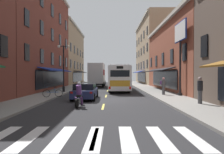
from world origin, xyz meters
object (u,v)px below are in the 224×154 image
(pedestrian_near, at_px, (163,85))
(pedestrian_mid, at_px, (199,90))
(sedan_near, at_px, (100,81))
(sedan_mid, at_px, (85,91))
(motorcycle_rider, at_px, (79,96))
(billboard_sign, at_px, (180,39))
(transit_bus, at_px, (118,78))
(bicycle_near, at_px, (52,93))
(street_lamp_twin, at_px, (63,66))
(box_truck, at_px, (97,75))

(pedestrian_near, height_order, pedestrian_mid, pedestrian_mid)
(sedan_near, relative_size, sedan_mid, 1.09)
(sedan_mid, distance_m, motorcycle_rider, 4.03)
(sedan_near, bearing_deg, billboard_sign, -70.70)
(billboard_sign, relative_size, sedan_near, 1.45)
(transit_bus, distance_m, pedestrian_near, 8.42)
(pedestrian_near, bearing_deg, billboard_sign, 87.98)
(motorcycle_rider, relative_size, bicycle_near, 1.22)
(pedestrian_near, height_order, street_lamp_twin, street_lamp_twin)
(transit_bus, relative_size, sedan_mid, 2.58)
(motorcycle_rider, height_order, pedestrian_mid, pedestrian_mid)
(billboard_sign, distance_m, bicycle_near, 12.78)
(motorcycle_rider, bearing_deg, billboard_sign, 33.85)
(transit_bus, bearing_deg, pedestrian_mid, -69.08)
(box_truck, distance_m, motorcycle_rider, 21.49)
(motorcycle_rider, xyz_separation_m, street_lamp_twin, (-3.40, 9.84, 2.40))
(box_truck, relative_size, motorcycle_rider, 3.69)
(box_truck, relative_size, sedan_near, 1.59)
(sedan_near, xyz_separation_m, street_lamp_twin, (-3.05, -21.59, 2.38))
(transit_bus, bearing_deg, pedestrian_near, -60.10)
(street_lamp_twin, bearing_deg, sedan_mid, -60.65)
(transit_bus, distance_m, bicycle_near, 11.33)
(billboard_sign, relative_size, transit_bus, 0.61)
(transit_bus, xyz_separation_m, sedan_near, (-3.40, 17.58, -0.97))
(billboard_sign, relative_size, motorcycle_rider, 3.35)
(sedan_near, height_order, sedan_mid, sedan_near)
(box_truck, bearing_deg, transit_bus, -65.65)
(pedestrian_near, bearing_deg, street_lamp_twin, -79.62)
(billboard_sign, relative_size, street_lamp_twin, 1.30)
(pedestrian_mid, bearing_deg, pedestrian_near, 44.25)
(transit_bus, height_order, motorcycle_rider, transit_bus)
(transit_bus, distance_m, pedestrian_mid, 14.36)
(sedan_mid, height_order, pedestrian_near, pedestrian_near)
(billboard_sign, height_order, motorcycle_rider, billboard_sign)
(sedan_mid, xyz_separation_m, pedestrian_mid, (8.31, -3.58, 0.40))
(pedestrian_mid, bearing_deg, billboard_sign, 30.66)
(transit_bus, height_order, bicycle_near, transit_bus)
(motorcycle_rider, distance_m, street_lamp_twin, 10.68)
(pedestrian_mid, bearing_deg, transit_bus, 56.44)
(pedestrian_near, distance_m, pedestrian_mid, 6.20)
(pedestrian_mid, bearing_deg, sedan_mid, 102.24)
(box_truck, bearing_deg, bicycle_near, -98.90)
(box_truck, height_order, sedan_near, box_truck)
(sedan_mid, bearing_deg, pedestrian_near, 19.07)
(billboard_sign, distance_m, street_lamp_twin, 12.91)
(transit_bus, distance_m, sedan_mid, 10.38)
(bicycle_near, distance_m, pedestrian_mid, 11.91)
(billboard_sign, height_order, sedan_near, billboard_sign)
(box_truck, xyz_separation_m, pedestrian_near, (7.62, -14.87, -0.98))
(box_truck, distance_m, bicycle_near, 17.33)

